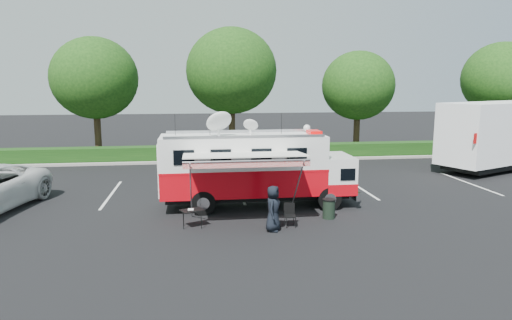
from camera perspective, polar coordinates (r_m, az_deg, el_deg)
The scene contains 9 objects.
ground_plane at distance 19.35m, azimuth 0.20°, elevation -5.80°, with size 120.00×120.00×0.00m, color black.
back_border at distance 31.60m, azimuth -0.95°, elevation 9.36°, with size 60.00×6.14×8.87m.
stall_lines at distance 22.18m, azimuth -2.15°, elevation -3.79°, with size 24.12×5.50×0.01m.
command_truck at distance 18.97m, azimuth -0.01°, elevation -0.97°, with size 8.08×2.23×3.88m.
awning at distance 16.48m, azimuth -1.43°, elevation 0.35°, with size 4.41×2.30×2.67m.
person at distance 16.27m, azimuth 2.13°, elevation -8.83°, with size 0.79×0.52×1.62m, color black.
folding_table at distance 16.62m, azimuth -7.99°, elevation -6.33°, with size 0.92×0.81×0.66m.
folding_chair at distance 16.67m, azimuth 4.23°, elevation -6.59°, with size 0.47×0.49×0.85m.
trash_bin at distance 17.81m, azimuth 9.09°, elevation -6.02°, with size 0.50×0.50×0.76m.
Camera 1 is at (-2.55, -18.48, 5.15)m, focal length 32.00 mm.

